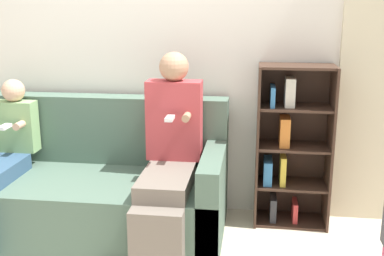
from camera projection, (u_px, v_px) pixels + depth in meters
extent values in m
cube|color=silver|center=(141.00, 45.00, 3.61)|extent=(10.00, 0.06, 2.55)
cube|color=#4C6656|center=(88.00, 209.00, 3.32)|extent=(1.86, 0.72, 0.41)
cube|color=#4C6656|center=(106.00, 154.00, 3.69)|extent=(1.86, 0.19, 0.91)
cube|color=#4C6656|center=(212.00, 201.00, 3.19)|extent=(0.14, 0.72, 0.63)
cube|color=#70665B|center=(157.00, 243.00, 2.85)|extent=(0.32, 0.12, 0.41)
cube|color=#70665B|center=(166.00, 182.00, 3.09)|extent=(0.32, 0.52, 0.11)
cube|color=#B73D42|center=(174.00, 120.00, 3.35)|extent=(0.38, 0.17, 0.55)
sphere|color=tan|center=(174.00, 67.00, 3.25)|extent=(0.20, 0.20, 0.20)
cylinder|color=tan|center=(187.00, 117.00, 3.19)|extent=(0.05, 0.10, 0.05)
cube|color=white|center=(170.00, 118.00, 3.15)|extent=(0.05, 0.12, 0.02)
cube|color=#84AD70|center=(17.00, 126.00, 3.54)|extent=(0.29, 0.13, 0.37)
sphere|color=tan|center=(13.00, 91.00, 3.47)|extent=(0.16, 0.16, 0.16)
cylinder|color=tan|center=(19.00, 125.00, 3.40)|extent=(0.05, 0.10, 0.05)
cube|color=white|center=(5.00, 127.00, 3.37)|extent=(0.05, 0.12, 0.02)
cube|color=#3D281E|center=(257.00, 145.00, 3.48)|extent=(0.02, 0.32, 1.17)
cube|color=#3D281E|center=(330.00, 148.00, 3.42)|extent=(0.02, 0.32, 1.17)
cube|color=#3D281E|center=(292.00, 141.00, 3.59)|extent=(0.53, 0.02, 1.17)
cube|color=#3D281E|center=(289.00, 220.00, 3.59)|extent=(0.49, 0.28, 0.02)
cube|color=#3D281E|center=(291.00, 184.00, 3.52)|extent=(0.49, 0.28, 0.02)
cube|color=#3D281E|center=(293.00, 147.00, 3.45)|extent=(0.49, 0.28, 0.02)
cube|color=#3D281E|center=(295.00, 107.00, 3.38)|extent=(0.49, 0.28, 0.02)
cube|color=#3D281E|center=(298.00, 67.00, 3.30)|extent=(0.49, 0.28, 0.02)
cube|color=#C63838|center=(295.00, 210.00, 3.57)|extent=(0.03, 0.17, 0.15)
cube|color=teal|center=(273.00, 96.00, 3.38)|extent=(0.03, 0.21, 0.14)
cube|color=gold|center=(283.00, 169.00, 3.50)|extent=(0.04, 0.20, 0.21)
cube|color=teal|center=(268.00, 171.00, 3.52)|extent=(0.06, 0.21, 0.18)
cube|color=#333338|center=(273.00, 207.00, 3.58)|extent=(0.05, 0.19, 0.18)
cube|color=orange|center=(285.00, 131.00, 3.43)|extent=(0.07, 0.18, 0.21)
cube|color=beige|center=(290.00, 92.00, 3.35)|extent=(0.07, 0.16, 0.20)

